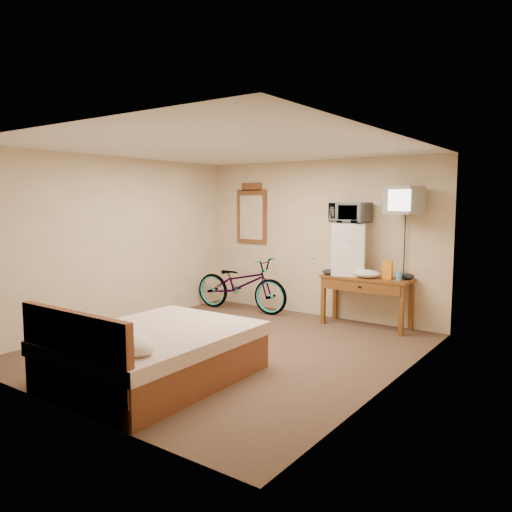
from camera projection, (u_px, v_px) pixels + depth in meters
name	position (u px, v px, depth m)	size (l,w,h in m)	color
room	(229.00, 250.00, 6.17)	(4.60, 4.64, 2.50)	#483024
desk	(365.00, 285.00, 7.30)	(1.31, 0.51, 0.75)	brown
mini_fridge	(349.00, 249.00, 7.47)	(0.59, 0.58, 0.78)	silver
microwave	(350.00, 213.00, 7.41)	(0.55, 0.37, 0.30)	silver
snack_bag	(387.00, 270.00, 7.09)	(0.13, 0.08, 0.27)	orange
blue_cup	(399.00, 276.00, 6.96)	(0.07, 0.07, 0.13)	#3F9CD6
cloth_cream	(367.00, 274.00, 7.20)	(0.39, 0.30, 0.12)	beige
cloth_dark_a	(330.00, 272.00, 7.47)	(0.24, 0.18, 0.09)	black
cloth_dark_b	(407.00, 276.00, 7.05)	(0.20, 0.16, 0.09)	black
crt_television	(404.00, 200.00, 6.88)	(0.52, 0.61, 0.38)	black
wall_mirror	(252.00, 214.00, 8.72)	(0.61, 0.04, 1.04)	brown
bicycle	(241.00, 284.00, 8.42)	(0.61, 1.75, 0.92)	black
bed	(151.00, 354.00, 5.13)	(1.58, 2.06, 0.90)	brown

